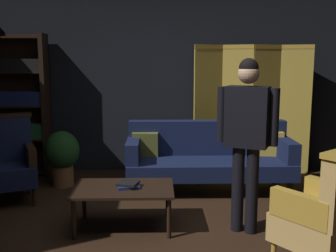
{
  "coord_description": "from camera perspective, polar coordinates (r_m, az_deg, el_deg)",
  "views": [
    {
      "loc": [
        -0.11,
        -3.66,
        1.69
      ],
      "look_at": [
        0.0,
        0.8,
        0.95
      ],
      "focal_mm": 43.11,
      "sensor_mm": 36.0,
      "label": 1
    }
  ],
  "objects": [
    {
      "name": "back_wall",
      "position": [
        6.12,
        -0.39,
        6.69
      ],
      "size": [
        7.2,
        0.1,
        2.8
      ],
      "primitive_type": "cube",
      "color": "black",
      "rests_on": "ground_plane"
    },
    {
      "name": "folding_screen",
      "position": [
        6.08,
        11.7,
        2.56
      ],
      "size": [
        1.73,
        0.23,
        1.9
      ],
      "color": "#B29338",
      "rests_on": "ground_plane"
    },
    {
      "name": "potted_plant",
      "position": [
        5.58,
        -14.74,
        -3.96
      ],
      "size": [
        0.46,
        0.46,
        0.75
      ],
      "color": "brown",
      "rests_on": "ground_plane"
    },
    {
      "name": "coffee_table",
      "position": [
        4.13,
        -6.3,
        -9.22
      ],
      "size": [
        1.0,
        0.64,
        0.42
      ],
      "color": "black",
      "rests_on": "ground_plane"
    },
    {
      "name": "book_navy_cloth",
      "position": [
        4.11,
        -5.66,
        -8.43
      ],
      "size": [
        0.25,
        0.23,
        0.03
      ],
      "primitive_type": "cube",
      "rotation": [
        0.0,
        0.0,
        0.19
      ],
      "color": "navy",
      "rests_on": "coffee_table"
    },
    {
      "name": "ground_plane",
      "position": [
        4.03,
        0.3,
        -15.36
      ],
      "size": [
        10.0,
        10.0,
        0.0
      ],
      "primitive_type": "plane",
      "color": "black"
    },
    {
      "name": "bookshelf",
      "position": [
        6.23,
        -20.56,
        2.99
      ],
      "size": [
        0.9,
        0.32,
        2.05
      ],
      "color": "black",
      "rests_on": "ground_plane"
    },
    {
      "name": "book_black_cloth",
      "position": [
        4.1,
        -5.66,
        -8.08
      ],
      "size": [
        0.24,
        0.23,
        0.03
      ],
      "primitive_type": "cube",
      "rotation": [
        0.0,
        0.0,
        -0.29
      ],
      "color": "black",
      "rests_on": "book_navy_cloth"
    },
    {
      "name": "standing_figure",
      "position": [
        3.92,
        11.08,
        -0.51
      ],
      "size": [
        0.54,
        0.36,
        1.7
      ],
      "color": "black",
      "rests_on": "ground_plane"
    },
    {
      "name": "armchair_wing_left",
      "position": [
        5.16,
        -21.58,
        -4.69
      ],
      "size": [
        0.76,
        0.76,
        1.04
      ],
      "color": "black",
      "rests_on": "ground_plane"
    },
    {
      "name": "armchair_gilt_accent",
      "position": [
        3.48,
        21.28,
        -11.42
      ],
      "size": [
        0.81,
        0.81,
        1.04
      ],
      "color": "#B78E33",
      "rests_on": "ground_plane"
    },
    {
      "name": "velvet_couch",
      "position": [
        5.3,
        5.79,
        -4.16
      ],
      "size": [
        2.12,
        0.78,
        0.88
      ],
      "color": "black",
      "rests_on": "ground_plane"
    }
  ]
}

